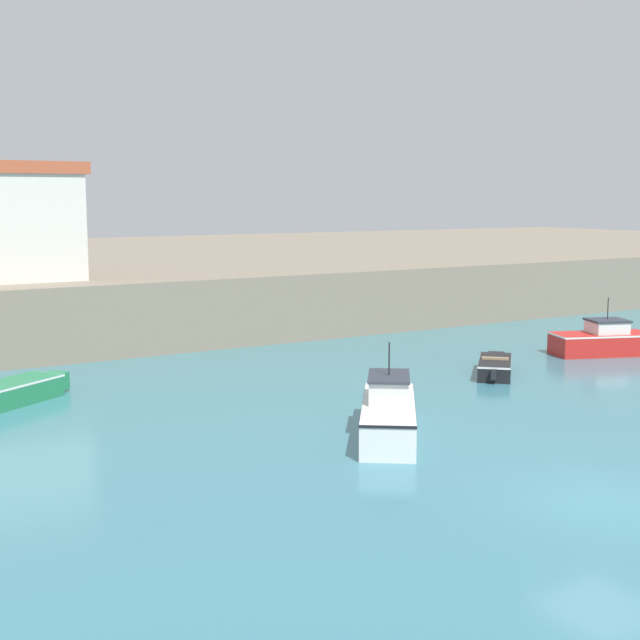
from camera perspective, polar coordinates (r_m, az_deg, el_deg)
The scene contains 5 objects.
ground_plane at distance 20.41m, azimuth 17.77°, elevation -10.96°, with size 200.00×200.00×0.00m, color teal.
quay_seawall at distance 56.29m, azimuth -15.94°, elevation 2.55°, with size 120.00×40.00×3.00m, color gray.
motorboat_red_0 at distance 38.55m, azimuth 17.84°, elevation -1.28°, with size 4.96×3.05×2.36m.
motorboat_white_3 at distance 24.47m, azimuth 4.41°, elevation -5.93°, with size 4.18×5.17×2.56m.
dinghy_black_4 at distance 33.20m, azimuth 11.14°, elevation -2.91°, with size 3.11×3.20×0.66m.
Camera 1 is at (-14.75, -12.53, 6.47)m, focal length 50.00 mm.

